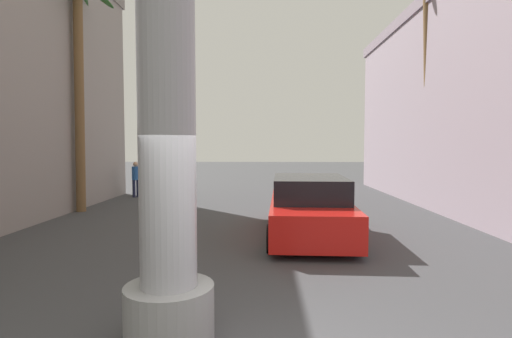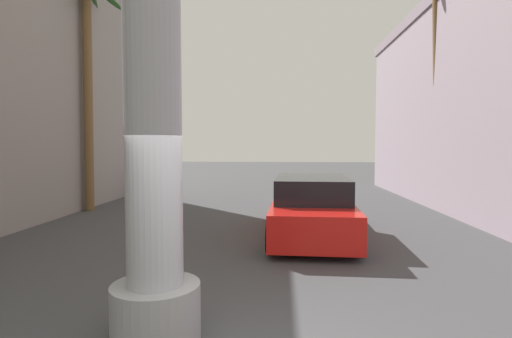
{
  "view_description": "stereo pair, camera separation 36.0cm",
  "coord_description": "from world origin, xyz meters",
  "px_view_note": "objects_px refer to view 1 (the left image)",
  "views": [
    {
      "loc": [
        0.21,
        -3.71,
        2.38
      ],
      "look_at": [
        0.0,
        5.44,
        1.84
      ],
      "focal_mm": 28.0,
      "sensor_mm": 36.0,
      "label": 1
    },
    {
      "loc": [
        0.57,
        -3.7,
        2.38
      ],
      "look_at": [
        0.0,
        5.44,
        1.84
      ],
      "focal_mm": 28.0,
      "sensor_mm": 36.0,
      "label": 2
    }
  ],
  "objects_px": {
    "car_lead": "(309,208)",
    "pedestrian_far_left": "(136,177)",
    "palm_tree_mid_right": "(431,59)",
    "street_lamp": "(500,67)",
    "palm_tree_mid_left": "(77,55)"
  },
  "relations": [
    {
      "from": "car_lead",
      "to": "pedestrian_far_left",
      "type": "distance_m",
      "value": 10.49
    },
    {
      "from": "car_lead",
      "to": "palm_tree_mid_right",
      "type": "bearing_deg",
      "value": 43.69
    },
    {
      "from": "car_lead",
      "to": "pedestrian_far_left",
      "type": "height_order",
      "value": "pedestrian_far_left"
    },
    {
      "from": "car_lead",
      "to": "palm_tree_mid_right",
      "type": "height_order",
      "value": "palm_tree_mid_right"
    },
    {
      "from": "car_lead",
      "to": "pedestrian_far_left",
      "type": "bearing_deg",
      "value": 132.91
    },
    {
      "from": "palm_tree_mid_left",
      "to": "palm_tree_mid_right",
      "type": "distance_m",
      "value": 12.96
    },
    {
      "from": "palm_tree_mid_left",
      "to": "pedestrian_far_left",
      "type": "distance_m",
      "value": 6.14
    },
    {
      "from": "street_lamp",
      "to": "pedestrian_far_left",
      "type": "distance_m",
      "value": 14.68
    },
    {
      "from": "street_lamp",
      "to": "pedestrian_far_left",
      "type": "bearing_deg",
      "value": 145.72
    },
    {
      "from": "street_lamp",
      "to": "palm_tree_mid_right",
      "type": "height_order",
      "value": "palm_tree_mid_right"
    },
    {
      "from": "car_lead",
      "to": "pedestrian_far_left",
      "type": "relative_size",
      "value": 3.19
    },
    {
      "from": "street_lamp",
      "to": "car_lead",
      "type": "bearing_deg",
      "value": 175.56
    },
    {
      "from": "street_lamp",
      "to": "palm_tree_mid_right",
      "type": "bearing_deg",
      "value": 85.7
    },
    {
      "from": "street_lamp",
      "to": "pedestrian_far_left",
      "type": "relative_size",
      "value": 4.4
    },
    {
      "from": "car_lead",
      "to": "pedestrian_far_left",
      "type": "xyz_separation_m",
      "value": [
        -7.14,
        7.68,
        0.21
      ]
    }
  ]
}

